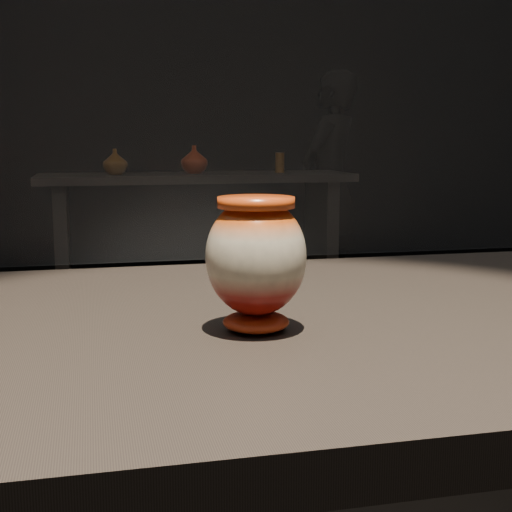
# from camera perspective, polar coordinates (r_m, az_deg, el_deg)

# --- Properties ---
(main_vase) EXTENTS (0.16, 0.16, 0.16)m
(main_vase) POSITION_cam_1_polar(r_m,az_deg,el_deg) (0.84, -0.00, -0.20)
(main_vase) COLOR maroon
(main_vase) RESTS_ON display_plinth
(back_shelf) EXTENTS (2.00, 0.60, 0.90)m
(back_shelf) POSITION_cam_1_polar(r_m,az_deg,el_deg) (4.65, -4.77, 3.35)
(back_shelf) COLOR black
(back_shelf) RESTS_ON ground
(back_vase_left) EXTENTS (0.21, 0.21, 0.16)m
(back_vase_left) POSITION_cam_1_polar(r_m,az_deg,el_deg) (4.54, -11.21, 7.40)
(back_vase_left) COLOR #8E5614
(back_vase_left) RESTS_ON back_shelf
(back_vase_mid) EXTENTS (0.24, 0.24, 0.18)m
(back_vase_mid) POSITION_cam_1_polar(r_m,az_deg,el_deg) (4.61, -4.96, 7.69)
(back_vase_mid) COLOR maroon
(back_vase_mid) RESTS_ON back_shelf
(back_vase_right) EXTENTS (0.06, 0.06, 0.13)m
(back_vase_right) POSITION_cam_1_polar(r_m,az_deg,el_deg) (4.73, 1.92, 7.47)
(back_vase_right) COLOR #8E5614
(back_vase_right) RESTS_ON back_shelf
(visitor) EXTENTS (0.69, 0.69, 1.61)m
(visitor) POSITION_cam_1_polar(r_m,az_deg,el_deg) (5.35, 5.93, 5.96)
(visitor) COLOR black
(visitor) RESTS_ON ground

